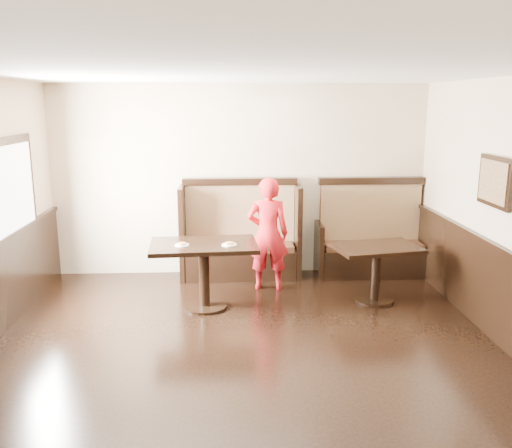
{
  "coord_description": "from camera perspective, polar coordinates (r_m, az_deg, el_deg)",
  "views": [
    {
      "loc": [
        -0.14,
        -4.45,
        2.53
      ],
      "look_at": [
        0.19,
        2.35,
        1.0
      ],
      "focal_mm": 38.0,
      "sensor_mm": 36.0,
      "label": 1
    }
  ],
  "objects": [
    {
      "name": "ground",
      "position": [
        5.12,
        -0.84,
        -16.96
      ],
      "size": [
        7.0,
        7.0,
        0.0
      ],
      "primitive_type": "plane",
      "color": "black",
      "rests_on": "ground"
    },
    {
      "name": "room_shell",
      "position": [
        5.09,
        -4.37,
        -8.85
      ],
      "size": [
        7.0,
        7.0,
        7.0
      ],
      "color": "beige",
      "rests_on": "ground"
    },
    {
      "name": "booth_main",
      "position": [
        8.0,
        -1.66,
        -1.83
      ],
      "size": [
        1.75,
        0.72,
        1.45
      ],
      "color": "black",
      "rests_on": "ground"
    },
    {
      "name": "booth_neighbor",
      "position": [
        8.28,
        11.98,
        -1.94
      ],
      "size": [
        1.65,
        0.72,
        1.45
      ],
      "color": "black",
      "rests_on": "ground"
    },
    {
      "name": "table_main",
      "position": [
        6.76,
        -5.5,
        -3.64
      ],
      "size": [
        1.36,
        0.91,
        0.83
      ],
      "rotation": [
        0.0,
        0.0,
        0.07
      ],
      "color": "black",
      "rests_on": "ground"
    },
    {
      "name": "table_neighbor",
      "position": [
        7.14,
        12.53,
        -3.72
      ],
      "size": [
        1.18,
        0.89,
        0.74
      ],
      "rotation": [
        0.0,
        0.0,
        0.19
      ],
      "color": "black",
      "rests_on": "ground"
    },
    {
      "name": "child",
      "position": [
        7.39,
        1.25,
        -1.04
      ],
      "size": [
        0.59,
        0.41,
        1.56
      ],
      "primitive_type": "imported",
      "rotation": [
        0.0,
        0.0,
        3.08
      ],
      "color": "red",
      "rests_on": "ground"
    },
    {
      "name": "pizza_plate_left",
      "position": [
        6.64,
        -7.81,
        -2.15
      ],
      "size": [
        0.18,
        0.18,
        0.03
      ],
      "color": "white",
      "rests_on": "table_main"
    },
    {
      "name": "pizza_plate_right",
      "position": [
        6.6,
        -2.83,
        -2.12
      ],
      "size": [
        0.19,
        0.19,
        0.03
      ],
      "color": "white",
      "rests_on": "table_main"
    }
  ]
}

